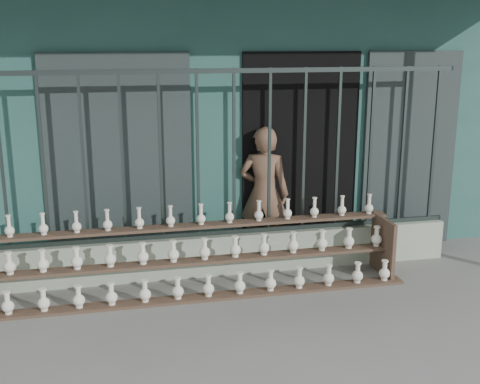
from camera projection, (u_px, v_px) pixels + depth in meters
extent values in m
plane|color=slate|center=(263.00, 324.00, 5.53)|extent=(60.00, 60.00, 0.00)
cube|color=#295850|center=(194.00, 101.00, 9.20)|extent=(7.00, 5.00, 3.20)
cube|color=black|center=(299.00, 155.00, 7.14)|extent=(1.40, 0.12, 2.40)
cube|color=#212D2B|center=(120.00, 163.00, 6.67)|extent=(1.60, 0.08, 2.40)
cube|color=#212D2B|center=(409.00, 151.00, 7.39)|extent=(1.20, 0.08, 2.40)
cube|color=#A7B69C|center=(234.00, 253.00, 6.70)|extent=(5.00, 0.20, 0.45)
cube|color=#283330|center=(1.00, 163.00, 5.94)|extent=(0.03, 0.03, 1.80)
cube|color=#283330|center=(43.00, 161.00, 6.02)|extent=(0.03, 0.03, 1.80)
cube|color=#283330|center=(83.00, 160.00, 6.10)|extent=(0.03, 0.03, 1.80)
cube|color=#283330|center=(122.00, 158.00, 6.18)|extent=(0.03, 0.03, 1.80)
cube|color=#283330|center=(161.00, 156.00, 6.26)|extent=(0.03, 0.03, 1.80)
cube|color=#283330|center=(198.00, 155.00, 6.34)|extent=(0.03, 0.03, 1.80)
cube|color=#283330|center=(234.00, 153.00, 6.42)|extent=(0.03, 0.03, 1.80)
cube|color=#283330|center=(269.00, 152.00, 6.50)|extent=(0.03, 0.03, 1.80)
cube|color=#283330|center=(304.00, 151.00, 6.58)|extent=(0.03, 0.03, 1.80)
cube|color=#283330|center=(338.00, 149.00, 6.66)|extent=(0.03, 0.03, 1.80)
cube|color=#283330|center=(370.00, 148.00, 6.74)|extent=(0.03, 0.03, 1.80)
cube|color=#283330|center=(403.00, 147.00, 6.83)|extent=(0.03, 0.03, 1.80)
cube|color=#283330|center=(434.00, 145.00, 6.91)|extent=(0.03, 0.03, 1.80)
cube|color=#283330|center=(234.00, 71.00, 6.20)|extent=(5.00, 0.04, 0.05)
cube|color=#283330|center=(234.00, 231.00, 6.64)|extent=(5.00, 0.04, 0.05)
cube|color=brown|center=(193.00, 298.00, 6.03)|extent=(4.50, 0.18, 0.03)
cube|color=brown|center=(189.00, 262.00, 6.19)|extent=(4.50, 0.18, 0.03)
cube|color=brown|center=(186.00, 227.00, 6.35)|extent=(4.50, 0.18, 0.03)
cube|color=brown|center=(383.00, 246.00, 6.63)|extent=(0.04, 0.55, 0.64)
imported|color=brown|center=(264.00, 194.00, 6.97)|extent=(0.68, 0.57, 1.58)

